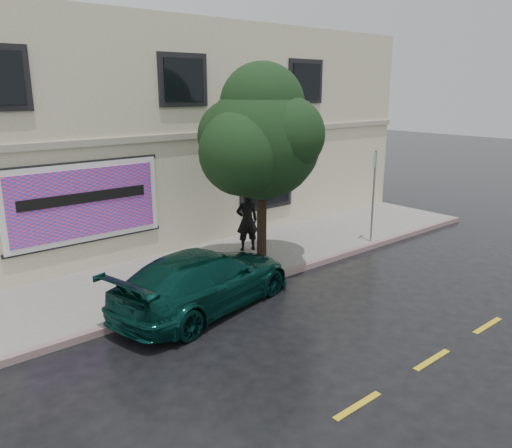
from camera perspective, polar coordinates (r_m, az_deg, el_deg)
ground at (r=12.21m, az=5.16°, el=-8.81°), size 90.00×90.00×0.00m
sidewalk at (r=14.48m, az=-3.97°, el=-4.53°), size 20.00×3.50×0.15m
curb at (r=13.20m, az=0.54°, el=-6.51°), size 20.00×0.18×0.16m
road_marking at (r=10.33m, az=19.47°, el=-14.41°), size 19.00×0.12×0.01m
building at (r=18.66m, az=-14.79°, el=10.24°), size 20.00×8.12×7.00m
billboard at (r=13.91m, az=-19.01°, el=2.31°), size 4.30×0.16×2.20m
car at (r=11.64m, az=-5.88°, el=-6.34°), size 5.15×3.14×1.40m
pedestrian at (r=15.15m, az=-1.02°, el=0.40°), size 0.80×0.67×1.87m
umbrella at (r=14.87m, az=-1.05°, el=5.16°), size 0.99×0.99×0.68m
street_tree at (r=13.27m, az=0.68°, el=9.38°), size 3.07×3.07×5.01m
fire_hydrant at (r=11.86m, az=-10.25°, el=-7.07°), size 0.30×0.29×0.74m
sign_pole at (r=16.28m, az=13.30°, el=3.94°), size 0.35×0.13×2.94m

